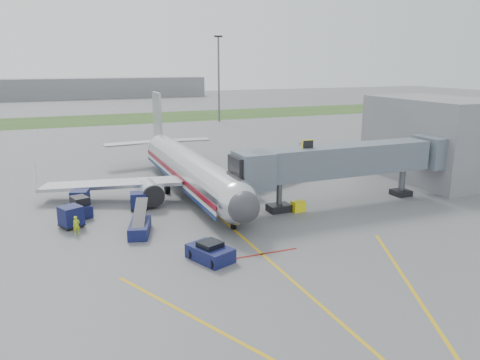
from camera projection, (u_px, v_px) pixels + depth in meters
name	position (u px, v px, depth m)	size (l,w,h in m)	color
ground	(242.00, 237.00, 39.24)	(400.00, 400.00, 0.00)	#565659
grass_strip	(108.00, 119.00, 119.99)	(300.00, 25.00, 0.01)	#2D4C1E
apron_markings	(283.00, 272.00, 32.60)	(21.52, 50.00, 0.01)	gold
airliner	(190.00, 169.00, 52.28)	(32.10, 35.67, 10.25)	silver
jet_bridge	(340.00, 161.00, 47.37)	(25.30, 4.00, 6.90)	slate
terminal	(434.00, 139.00, 58.03)	(10.00, 16.00, 10.00)	slate
light_mast_right	(219.00, 77.00, 113.09)	(2.00, 0.44, 20.40)	#595B60
distant_terminal	(56.00, 89.00, 187.10)	(120.00, 14.00, 8.00)	slate
pushback_tug	(210.00, 252.00, 34.49)	(3.23, 3.96, 1.43)	#0E0C39
baggage_tug	(80.00, 208.00, 44.28)	(2.17, 3.04, 1.92)	#0E0C39
baggage_cart_a	(80.00, 199.00, 46.75)	(2.13, 2.13, 1.82)	#0E0C39
baggage_cart_b	(138.00, 201.00, 46.34)	(1.82, 1.82, 1.73)	#0E0C39
baggage_cart_c	(71.00, 217.00, 41.28)	(2.35, 2.35, 1.91)	#0E0C39
belt_loader	(140.00, 227.00, 39.87)	(2.70, 5.09, 2.40)	#0E0C39
ground_power_cart	(298.00, 206.00, 45.76)	(1.37, 0.98, 1.03)	yellow
ramp_worker	(76.00, 225.00, 39.58)	(0.59, 0.39, 1.62)	#B0D519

